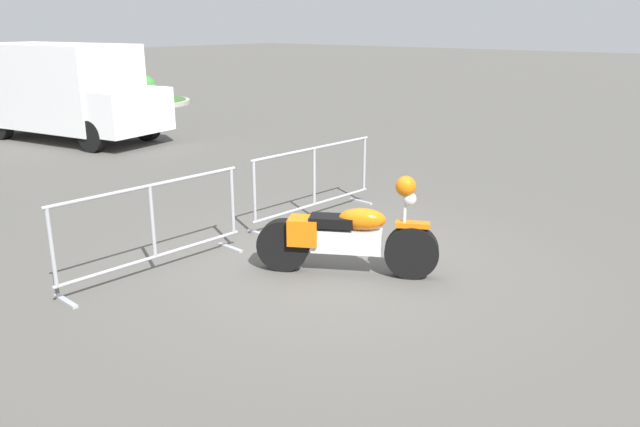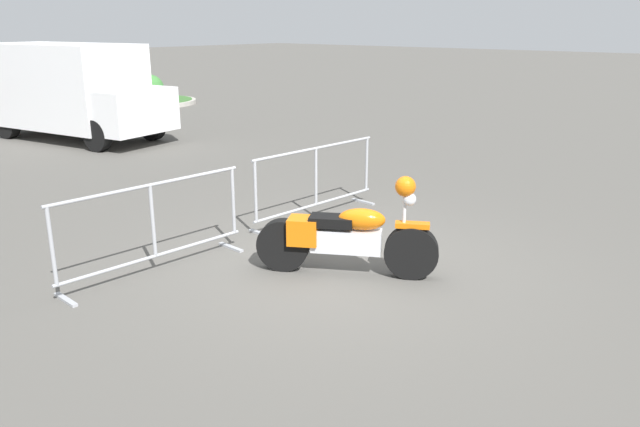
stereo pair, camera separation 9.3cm
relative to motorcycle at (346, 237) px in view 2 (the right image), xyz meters
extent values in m
plane|color=#54514C|center=(0.14, 0.25, -0.45)|extent=(120.00, 120.00, 0.00)
cylinder|color=black|center=(0.39, -0.64, -0.15)|extent=(0.47, 0.61, 0.61)
cylinder|color=black|center=(-0.39, 0.64, -0.15)|extent=(0.47, 0.61, 0.61)
cube|color=silver|center=(0.00, 0.00, -0.05)|extent=(0.61, 0.81, 0.27)
ellipsoid|color=orange|center=(0.09, -0.15, 0.22)|extent=(0.49, 0.59, 0.25)
cube|color=black|center=(-0.09, 0.15, 0.18)|extent=(0.49, 0.57, 0.12)
cube|color=orange|center=(-0.26, 0.43, 0.05)|extent=(0.44, 0.45, 0.31)
cube|color=orange|center=(0.39, -0.64, 0.18)|extent=(0.31, 0.40, 0.06)
cylinder|color=silver|center=(0.34, -0.55, 0.31)|extent=(0.05, 0.05, 0.43)
sphere|color=silver|center=(0.36, -0.60, 0.48)|extent=(0.15, 0.15, 0.15)
sphere|color=orange|center=(0.34, -0.55, 0.62)|extent=(0.23, 0.23, 0.23)
cylinder|color=#9EA0A5|center=(-1.42, 1.71, 0.60)|extent=(2.44, 0.16, 0.04)
cylinder|color=#9EA0A5|center=(-1.42, 1.71, -0.25)|extent=(2.44, 0.16, 0.04)
cylinder|color=#9EA0A5|center=(-2.59, 1.76, 0.17)|extent=(0.05, 0.05, 0.85)
cylinder|color=#9EA0A5|center=(-1.42, 1.71, 0.17)|extent=(0.05, 0.05, 0.85)
cylinder|color=#9EA0A5|center=(-0.25, 1.65, 0.17)|extent=(0.05, 0.05, 0.85)
cube|color=#9EA0A5|center=(-2.52, 1.76, -0.44)|extent=(0.08, 0.44, 0.03)
cube|color=#9EA0A5|center=(-0.32, 1.65, -0.44)|extent=(0.08, 0.44, 0.03)
cylinder|color=#9EA0A5|center=(1.42, 1.71, 0.60)|extent=(2.44, 0.16, 0.04)
cylinder|color=#9EA0A5|center=(1.42, 1.71, -0.25)|extent=(2.44, 0.16, 0.04)
cylinder|color=#9EA0A5|center=(0.25, 1.76, 0.17)|extent=(0.05, 0.05, 0.85)
cylinder|color=#9EA0A5|center=(1.42, 1.71, 0.17)|extent=(0.05, 0.05, 0.85)
cylinder|color=#9EA0A5|center=(2.59, 1.65, 0.17)|extent=(0.05, 0.05, 0.85)
cube|color=#9EA0A5|center=(0.32, 1.76, -0.44)|extent=(0.08, 0.44, 0.03)
cube|color=#9EA0A5|center=(2.52, 1.65, -0.44)|extent=(0.08, 0.44, 0.03)
cube|color=white|center=(2.41, 10.94, 0.86)|extent=(2.70, 4.39, 2.00)
cube|color=white|center=(2.85, 8.48, 0.39)|extent=(2.03, 1.22, 1.00)
cylinder|color=black|center=(3.61, 9.02, -0.09)|extent=(0.36, 0.75, 0.72)
cylinder|color=black|center=(1.95, 8.72, -0.09)|extent=(0.36, 0.75, 0.72)
cylinder|color=black|center=(3.02, 12.27, -0.09)|extent=(0.36, 0.75, 0.72)
cylinder|color=black|center=(1.37, 11.97, -0.09)|extent=(0.36, 0.75, 0.72)
cylinder|color=black|center=(3.99, 16.90, -0.13)|extent=(0.32, 0.68, 0.65)
cylinder|color=#262838|center=(5.29, 14.30, -0.03)|extent=(0.29, 0.29, 0.85)
cylinder|color=#2D4C8C|center=(5.29, 14.30, 0.71)|extent=(0.42, 0.42, 0.62)
sphere|color=tan|center=(5.29, 14.30, 1.13)|extent=(0.22, 0.22, 0.22)
cylinder|color=#ADA89E|center=(7.78, 15.20, -0.38)|extent=(3.23, 3.23, 0.14)
cylinder|color=#38662D|center=(7.78, 15.20, -0.30)|extent=(2.97, 2.97, 0.02)
sphere|color=#3D7A38|center=(7.79, 15.14, 0.10)|extent=(0.97, 0.97, 0.97)
sphere|color=#286023|center=(7.78, 15.25, 0.05)|extent=(0.85, 0.85, 0.85)
sphere|color=#286023|center=(7.11, 15.38, 0.00)|extent=(0.73, 0.73, 0.73)
sphere|color=#286023|center=(7.91, 15.28, -0.01)|extent=(0.72, 0.72, 0.72)
camera|label=1|loc=(-5.36, -4.11, 2.35)|focal=35.00mm
camera|label=2|loc=(-5.30, -4.18, 2.35)|focal=35.00mm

